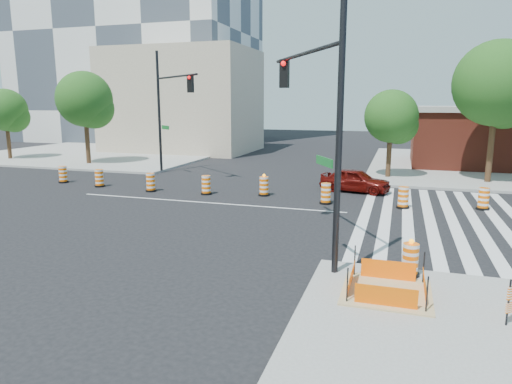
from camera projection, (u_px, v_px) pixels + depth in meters
ground at (205, 203)px, 22.71m from camera, size 120.00×120.00×0.00m
sidewalk_nw at (111, 152)px, 44.86m from camera, size 22.00×22.00×0.15m
crosswalk_east at (441, 219)px, 19.47m from camera, size 6.75×13.50×0.01m
lane_centerline at (205, 202)px, 22.71m from camera, size 14.00×0.12×0.01m
excavation_pit at (387, 290)px, 11.58m from camera, size 2.20×2.20×0.90m
beige_midrise at (183, 101)px, 45.86m from camera, size 14.00×10.00×10.00m
red_coupe at (355, 180)px, 25.32m from camera, size 4.06×2.25×1.31m
signal_pole_se at (318, 100)px, 13.74m from camera, size 3.28×5.36×8.14m
signal_pole_nw at (168, 101)px, 30.09m from camera, size 4.87×4.03×8.18m
pit_drum at (410, 260)px, 12.68m from camera, size 0.54×0.54×1.07m
tree_north_a at (6, 112)px, 38.48m from camera, size 3.58×3.54×6.03m
tree_north_b at (85, 102)px, 35.32m from camera, size 4.27×4.27×7.27m
tree_north_c at (392, 119)px, 29.01m from camera, size 3.40×3.36×5.71m
tree_north_d at (497, 88)px, 26.71m from camera, size 5.00×5.00×8.49m
median_drum_0 at (63, 175)px, 28.21m from camera, size 0.60×0.60×1.02m
median_drum_1 at (99, 179)px, 26.85m from camera, size 0.60×0.60×1.02m
median_drum_2 at (151, 183)px, 25.45m from camera, size 0.60×0.60×1.02m
median_drum_3 at (206, 186)px, 24.62m from camera, size 0.60×0.60×1.02m
median_drum_4 at (264, 187)px, 24.28m from camera, size 0.60×0.60×1.18m
median_drum_5 at (326, 194)px, 22.35m from camera, size 0.60×0.60×1.02m
median_drum_6 at (403, 198)px, 21.41m from camera, size 0.60×0.60×1.02m
median_drum_7 at (483, 199)px, 21.15m from camera, size 0.60×0.60×1.02m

